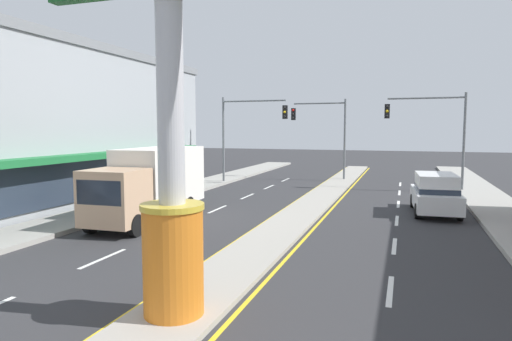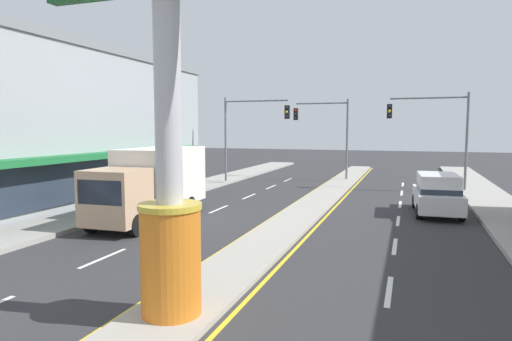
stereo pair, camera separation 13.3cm
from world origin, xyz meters
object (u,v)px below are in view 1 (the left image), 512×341
Objects in this scene: traffic_light_median_far at (325,126)px; box_truck_near_right_lane at (151,182)px; traffic_light_left_side at (246,125)px; suv_far_right_lane at (435,193)px; storefront_left at (9,125)px; traffic_light_right_side at (434,124)px; district_sign at (171,133)px.

box_truck_near_right_lane is at bearing -104.82° from traffic_light_median_far.
traffic_light_left_side is 1.00× the size of traffic_light_median_far.
box_truck_near_right_lane reaches higher than suv_far_right_lane.
storefront_left is 4.01× the size of traffic_light_right_side.
traffic_light_median_far is (4.81, 4.45, -0.05)m from traffic_light_left_side.
storefront_left is at bearing -150.08° from traffic_light_right_side.
traffic_light_median_far reaches higher than suv_far_right_lane.
district_sign is at bearing -74.03° from traffic_light_left_side.
suv_far_right_lane is at bearing 67.39° from district_sign.
box_truck_near_right_lane is 1.48× the size of suv_far_right_lane.
storefront_left is at bearing -168.65° from suv_far_right_lane.
storefront_left reaches higher than traffic_light_right_side.
traffic_light_right_side is 1.32× the size of suv_far_right_lane.
district_sign is at bearing -105.55° from traffic_light_right_side.
district_sign reaches higher than traffic_light_right_side.
storefront_left is 3.57× the size of box_truck_near_right_lane.
box_truck_near_right_lane is (-4.58, -17.33, -2.50)m from traffic_light_median_far.
traffic_light_median_far is at bearing 49.47° from storefront_left.
traffic_light_right_side is 8.68m from suv_far_right_lane.
traffic_light_right_side is 8.46m from traffic_light_median_far.
storefront_left is 14.68m from traffic_light_left_side.
district_sign is at bearing -33.32° from storefront_left.
traffic_light_median_far is at bearing 42.73° from traffic_light_left_side.
traffic_light_right_side reaches higher than suv_far_right_lane.
district_sign is 26.07m from traffic_light_median_far.
traffic_light_median_far is at bearing 121.45° from suv_far_right_lane.
traffic_light_left_side is 6.55m from traffic_light_median_far.
traffic_light_right_side is (12.36, 0.61, 0.00)m from traffic_light_left_side.
suv_far_right_lane is (-0.28, -8.04, -3.26)m from traffic_light_right_side.
traffic_light_left_side is 13.14m from box_truck_near_right_lane.
box_truck_near_right_lane is at bearing 124.37° from district_sign.
suv_far_right_lane is at bearing -31.59° from traffic_light_left_side.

